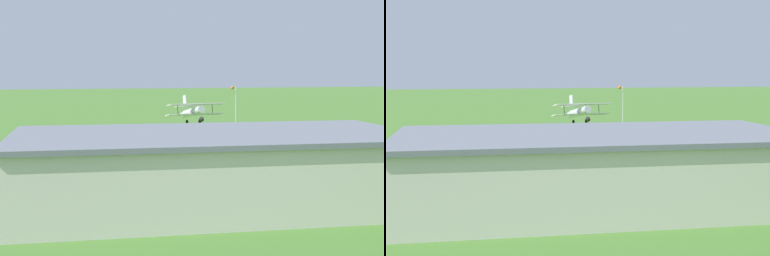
# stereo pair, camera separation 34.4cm
# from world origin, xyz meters

# --- Properties ---
(ground_plane) EXTENTS (400.00, 400.00, 0.00)m
(ground_plane) POSITION_xyz_m (0.00, 0.00, 0.00)
(ground_plane) COLOR #47752D
(hangar) EXTENTS (29.37, 15.65, 5.37)m
(hangar) POSITION_xyz_m (2.97, 39.16, 2.69)
(hangar) COLOR beige
(hangar) RESTS_ON ground_plane
(biplane) EXTENTS (8.25, 7.81, 3.95)m
(biplane) POSITION_xyz_m (-3.97, 1.68, 4.01)
(biplane) COLOR silver
(car_silver) EXTENTS (2.63, 4.35, 1.61)m
(car_silver) POSITION_xyz_m (-9.24, 24.78, 0.83)
(car_silver) COLOR #B7B7BC
(car_silver) RESTS_ON ground_plane
(car_red) EXTENTS (2.11, 4.25, 1.61)m
(car_red) POSITION_xyz_m (14.40, 25.43, 0.84)
(car_red) COLOR red
(car_red) RESTS_ON ground_plane
(person_near_hangar_door) EXTENTS (0.48, 0.48, 1.59)m
(person_near_hangar_door) POSITION_xyz_m (-6.01, 23.02, 0.79)
(person_near_hangar_door) COLOR #3F3F47
(person_near_hangar_door) RESTS_ON ground_plane
(person_crossing_taxiway) EXTENTS (0.48, 0.48, 1.56)m
(person_crossing_taxiway) POSITION_xyz_m (10.36, 24.56, 0.77)
(person_crossing_taxiway) COLOR #72338C
(person_crossing_taxiway) RESTS_ON ground_plane
(person_at_fence_line) EXTENTS (0.54, 0.54, 1.58)m
(person_at_fence_line) POSITION_xyz_m (-8.27, 20.84, 0.78)
(person_at_fence_line) COLOR orange
(person_at_fence_line) RESTS_ON ground_plane
(windsock) EXTENTS (1.29, 1.43, 6.76)m
(windsock) POSITION_xyz_m (-16.14, -19.72, 5.93)
(windsock) COLOR silver
(windsock) RESTS_ON ground_plane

